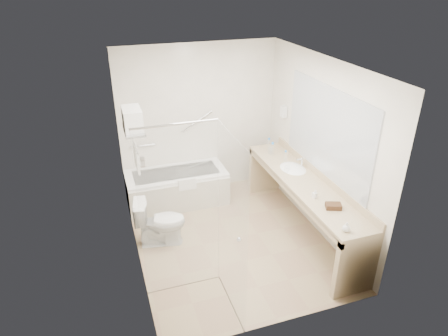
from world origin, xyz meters
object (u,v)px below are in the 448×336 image
object	(u,v)px
toilet	(160,222)
water_bottle_left	(285,157)
vanity_counter	(303,194)
amenity_basket	(333,206)
bathtub	(177,187)

from	to	relation	value
toilet	water_bottle_left	world-z (taller)	water_bottle_left
vanity_counter	toilet	xyz separation A→B (m)	(-1.97, 0.39, -0.30)
amenity_basket	water_bottle_left	xyz separation A→B (m)	(0.02, 1.37, 0.06)
toilet	amenity_basket	bearing A→B (deg)	-109.48
water_bottle_left	vanity_counter	bearing A→B (deg)	-91.32
bathtub	toilet	xyz separation A→B (m)	(-0.45, -1.00, 0.07)
toilet	water_bottle_left	size ratio (longest dim) A/B	3.64
toilet	amenity_basket	world-z (taller)	amenity_basket
bathtub	toilet	bearing A→B (deg)	-114.29
bathtub	toilet	world-z (taller)	toilet
vanity_counter	water_bottle_left	distance (m)	0.70
vanity_counter	amenity_basket	world-z (taller)	vanity_counter
bathtub	toilet	size ratio (longest dim) A/B	2.30
toilet	water_bottle_left	distance (m)	2.09
toilet	water_bottle_left	bearing A→B (deg)	-72.78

